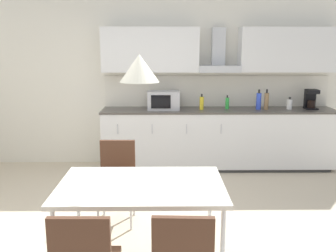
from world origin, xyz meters
The scene contains 15 objects.
ground_plane centered at (0.00, 0.00, -0.01)m, with size 9.35×7.42×0.02m, color beige.
wall_back centered at (0.00, 2.52, 1.35)m, with size 7.48×0.10×2.69m, color silver.
kitchen_counter centered at (1.21, 2.17, 0.47)m, with size 3.56×0.62×0.93m.
backsplash_tile centered at (1.21, 2.46, 1.17)m, with size 3.54×0.02×0.49m, color silver.
upper_wall_cabinets centered at (1.21, 2.30, 1.81)m, with size 3.54×0.40×0.66m.
microwave centered at (0.36, 2.17, 1.07)m, with size 0.48×0.35×0.28m.
coffee_maker centered at (2.62, 2.20, 1.08)m, with size 0.18×0.19×0.30m.
bottle_white centered at (2.28, 2.16, 1.01)m, with size 0.08×0.08×0.19m.
bottle_green centered at (1.34, 2.21, 1.02)m, with size 0.06×0.06×0.21m.
bottle_yellow centered at (0.94, 2.14, 1.03)m, with size 0.06×0.06×0.24m.
bottle_brown centered at (1.92, 2.13, 1.06)m, with size 0.07×0.07×0.31m.
bottle_blue centered at (1.81, 2.15, 1.06)m, with size 0.08×0.08×0.30m.
dining_table centered at (0.17, -0.46, 0.68)m, with size 1.40×0.92×0.72m.
chair_far_left centered at (-0.14, 0.38, 0.53)m, with size 0.41×0.41×0.87m.
pendant_lamp centered at (0.17, -0.46, 1.70)m, with size 0.32×0.32×0.22m, color silver.
Camera 1 is at (0.37, -3.46, 1.86)m, focal length 40.00 mm.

